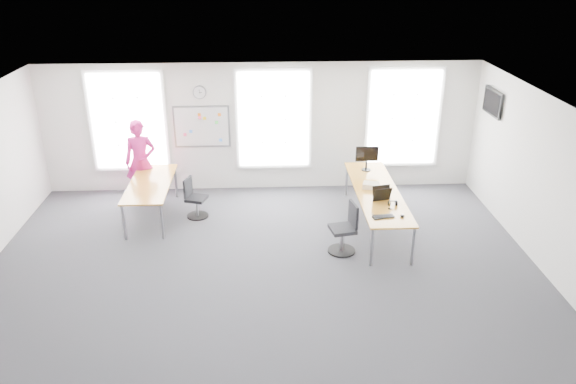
{
  "coord_description": "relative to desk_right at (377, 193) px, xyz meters",
  "views": [
    {
      "loc": [
        0.04,
        -8.45,
        5.38
      ],
      "look_at": [
        0.5,
        1.2,
        1.1
      ],
      "focal_mm": 35.0,
      "sensor_mm": 36.0,
      "label": 1
    }
  ],
  "objects": [
    {
      "name": "headphones",
      "position": [
        0.15,
        -0.71,
        0.1
      ],
      "size": [
        0.18,
        0.1,
        0.11
      ],
      "rotation": [
        0.0,
        0.0,
        0.21
      ],
      "color": "black",
      "rests_on": "desk_right"
    },
    {
      "name": "floor",
      "position": [
        -2.34,
        -1.87,
        -0.74
      ],
      "size": [
        10.0,
        10.0,
        0.0
      ],
      "primitive_type": "plane",
      "color": "#2D2C32",
      "rests_on": "ground"
    },
    {
      "name": "tv",
      "position": [
        2.61,
        1.13,
        1.56
      ],
      "size": [
        0.06,
        0.9,
        0.55
      ],
      "primitive_type": "cube",
      "color": "black",
      "rests_on": "wall_right"
    },
    {
      "name": "paper_stack",
      "position": [
        -0.1,
        0.15,
        0.11
      ],
      "size": [
        0.37,
        0.32,
        0.11
      ],
      "primitive_type": "cube",
      "rotation": [
        0.0,
        0.0,
        -0.3
      ],
      "color": "beige",
      "rests_on": "desk_right"
    },
    {
      "name": "wall_clock",
      "position": [
        -3.69,
        2.1,
        1.61
      ],
      "size": [
        0.3,
        0.04,
        0.3
      ],
      "primitive_type": "cylinder",
      "rotation": [
        1.57,
        0.0,
        0.0
      ],
      "color": "gray",
      "rests_on": "wall_back"
    },
    {
      "name": "whiteboard",
      "position": [
        -3.69,
        2.1,
        0.81
      ],
      "size": [
        1.2,
        0.03,
        0.9
      ],
      "primitive_type": "cube",
      "color": "silver",
      "rests_on": "wall_back"
    },
    {
      "name": "wall_back",
      "position": [
        -2.34,
        2.13,
        0.76
      ],
      "size": [
        10.0,
        0.0,
        10.0
      ],
      "primitive_type": "plane",
      "rotation": [
        1.57,
        0.0,
        0.0
      ],
      "color": "white",
      "rests_on": "ground"
    },
    {
      "name": "wall_front",
      "position": [
        -2.34,
        -5.87,
        0.76
      ],
      "size": [
        10.0,
        0.0,
        10.0
      ],
      "primitive_type": "plane",
      "rotation": [
        -1.57,
        0.0,
        0.0
      ],
      "color": "white",
      "rests_on": "ground"
    },
    {
      "name": "mouse",
      "position": [
        0.23,
        -1.21,
        0.07
      ],
      "size": [
        0.1,
        0.13,
        0.04
      ],
      "primitive_type": "ellipsoid",
      "rotation": [
        0.0,
        0.0,
        -0.21
      ],
      "color": "black",
      "rests_on": "desk_right"
    },
    {
      "name": "chair_left",
      "position": [
        -3.78,
        0.63,
        -0.36
      ],
      "size": [
        0.49,
        0.49,
        0.87
      ],
      "rotation": [
        0.0,
        0.0,
        1.27
      ],
      "color": "black",
      "rests_on": "ground"
    },
    {
      "name": "keyboard",
      "position": [
        -0.12,
        -1.2,
        0.06
      ],
      "size": [
        0.42,
        0.24,
        0.02
      ],
      "primitive_type": "cube",
      "rotation": [
        0.0,
        0.0,
        0.26
      ],
      "color": "black",
      "rests_on": "desk_right"
    },
    {
      "name": "lens_cap",
      "position": [
        0.08,
        -0.86,
        0.06
      ],
      "size": [
        0.07,
        0.07,
        0.01
      ],
      "primitive_type": "cylinder",
      "rotation": [
        0.0,
        0.0,
        -0.01
      ],
      "color": "black",
      "rests_on": "desk_right"
    },
    {
      "name": "window_mid",
      "position": [
        -2.04,
        2.1,
        0.96
      ],
      "size": [
        1.6,
        0.06,
        2.2
      ],
      "primitive_type": "cube",
      "color": "silver",
      "rests_on": "wall_back"
    },
    {
      "name": "monitor",
      "position": [
        -0.03,
        1.12,
        0.39
      ],
      "size": [
        0.5,
        0.2,
        0.56
      ],
      "rotation": [
        0.0,
        0.0,
        0.01
      ],
      "color": "black",
      "rests_on": "desk_right"
    },
    {
      "name": "desk_left",
      "position": [
        -4.68,
        0.66,
        -0.02
      ],
      "size": [
        0.86,
        2.15,
        0.79
      ],
      "color": "#C18D38",
      "rests_on": "ground"
    },
    {
      "name": "person",
      "position": [
        -5.02,
        1.5,
        0.2
      ],
      "size": [
        0.73,
        0.52,
        1.89
      ],
      "primitive_type": "imported",
      "rotation": [
        0.0,
        0.0,
        0.11
      ],
      "color": "#BF1C72",
      "rests_on": "ground"
    },
    {
      "name": "window_right",
      "position": [
        0.96,
        2.1,
        0.96
      ],
      "size": [
        1.6,
        0.06,
        2.2
      ],
      "primitive_type": "cube",
      "color": "silver",
      "rests_on": "wall_back"
    },
    {
      "name": "window_left",
      "position": [
        -5.34,
        2.1,
        0.96
      ],
      "size": [
        1.6,
        0.06,
        2.2
      ],
      "primitive_type": "cube",
      "color": "silver",
      "rests_on": "wall_back"
    },
    {
      "name": "desk_right",
      "position": [
        0.0,
        0.0,
        0.0
      ],
      "size": [
        0.87,
        3.27,
        0.8
      ],
      "color": "#C18D38",
      "rests_on": "ground"
    },
    {
      "name": "wall_right",
      "position": [
        2.66,
        -1.87,
        0.76
      ],
      "size": [
        0.0,
        10.0,
        10.0
      ],
      "primitive_type": "plane",
      "rotation": [
        1.57,
        0.0,
        -1.57
      ],
      "color": "white",
      "rests_on": "ground"
    },
    {
      "name": "chair_right",
      "position": [
        -0.78,
        -1.02,
        -0.31
      ],
      "size": [
        0.53,
        0.53,
        0.99
      ],
      "rotation": [
        0.0,
        0.0,
        -1.38
      ],
      "color": "black",
      "rests_on": "ground"
    },
    {
      "name": "ceiling",
      "position": [
        -2.34,
        -1.87,
        2.26
      ],
      "size": [
        10.0,
        10.0,
        0.0
      ],
      "primitive_type": "plane",
      "rotation": [
        3.14,
        0.0,
        0.0
      ],
      "color": "white",
      "rests_on": "ground"
    },
    {
      "name": "laptop_sleeve",
      "position": [
        -0.01,
        -0.48,
        0.2
      ],
      "size": [
        0.38,
        0.27,
        0.3
      ],
      "rotation": [
        0.0,
        0.0,
        0.23
      ],
      "color": "black",
      "rests_on": "desk_right"
    }
  ]
}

